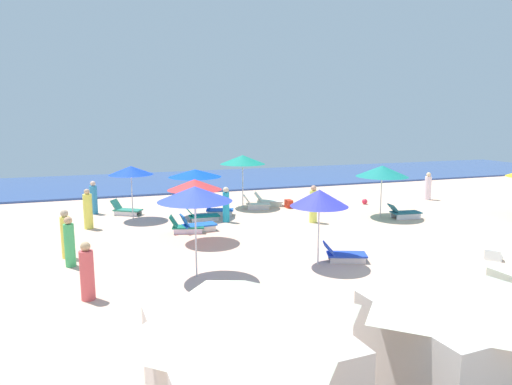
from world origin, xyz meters
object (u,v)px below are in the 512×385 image
object	(u,v)px
lounge_chair_4_0	(218,210)
beachgoer_4	(94,198)
lounge_chair_2_0	(404,213)
beachgoer_0	(313,205)
lounge_chair_3_0	(343,254)
beachgoer_5	(70,243)
lounge_chair_8_0	(126,210)
cooler_box_0	(289,204)
cooler_box_2	(494,255)
umbrella_1	(195,194)
lounge_chair_7_1	(256,204)
umbrella_6	(195,185)
cabana_1	(453,360)
beach_ball_1	(365,201)
lounge_chair_4_1	(202,216)
umbrella_3	(319,198)
beachgoer_6	(88,210)
beachgoer_7	(428,187)
umbrella_2	(382,171)
beachgoer_3	(87,273)
umbrella_7	(243,160)
beachgoer_2	(66,235)
beachgoer_1	(226,205)
umbrella_4	(195,173)
lounge_chair_7_0	(268,201)
lounge_chair_6_1	(186,227)
umbrella_8	(131,170)
lounge_chair_6_0	(197,225)

from	to	relation	value
lounge_chair_4_0	beachgoer_4	size ratio (longest dim) A/B	0.94
lounge_chair_2_0	beachgoer_0	world-z (taller)	beachgoer_0
lounge_chair_3_0	beachgoer_5	size ratio (longest dim) A/B	0.95
lounge_chair_8_0	cooler_box_0	world-z (taller)	lounge_chair_8_0
lounge_chair_8_0	cooler_box_2	size ratio (longest dim) A/B	2.94
lounge_chair_3_0	beachgoer_0	xyz separation A→B (m)	(1.51, 5.27, 0.56)
umbrella_1	beachgoer_0	size ratio (longest dim) A/B	1.62
lounge_chair_7_1	beachgoer_4	xyz separation A→B (m)	(-7.79, 1.53, 0.49)
umbrella_6	lounge_chair_8_0	xyz separation A→B (m)	(-2.24, 5.65, -1.91)
cabana_1	lounge_chair_3_0	bearing A→B (deg)	66.29
lounge_chair_7_1	beach_ball_1	distance (m)	6.02
beachgoer_5	lounge_chair_4_1	bearing A→B (deg)	37.35
lounge_chair_4_0	lounge_chair_4_1	size ratio (longest dim) A/B	1.00
umbrella_3	lounge_chair_3_0	distance (m)	2.14
beachgoer_6	beach_ball_1	xyz separation A→B (m)	(13.97, 0.82, -0.64)
beachgoer_5	beachgoer_7	xyz separation A→B (m)	(18.56, 5.85, -0.04)
lounge_chair_2_0	lounge_chair_4_0	world-z (taller)	lounge_chair_4_0
umbrella_2	beachgoer_3	bearing A→B (deg)	-155.37
umbrella_7	cooler_box_2	bearing A→B (deg)	-65.48
beach_ball_1	beachgoer_2	bearing A→B (deg)	-161.67
lounge_chair_8_0	cooler_box_2	xyz separation A→B (m)	(11.03, -11.17, -0.07)
umbrella_6	beachgoer_1	xyz separation A→B (m)	(1.93, 2.64, -1.39)
umbrella_4	beach_ball_1	world-z (taller)	umbrella_4
umbrella_4	beachgoer_6	world-z (taller)	umbrella_4
umbrella_7	cooler_box_0	world-z (taller)	umbrella_7
umbrella_1	cooler_box_0	distance (m)	11.04
beachgoer_4	beach_ball_1	bearing A→B (deg)	-117.87
umbrella_7	cooler_box_0	distance (m)	3.31
lounge_chair_7_0	lounge_chair_6_1	bearing A→B (deg)	152.47
umbrella_2	beachgoer_5	xyz separation A→B (m)	(-13.42, -2.93, -1.40)
umbrella_6	cooler_box_2	distance (m)	10.56
beachgoer_0	cooler_box_0	world-z (taller)	beachgoer_0
cooler_box_0	beachgoer_1	bearing A→B (deg)	-61.48
umbrella_3	beachgoer_4	size ratio (longest dim) A/B	1.51
beachgoer_0	umbrella_3	bearing A→B (deg)	102.94
lounge_chair_7_1	lounge_chair_7_0	bearing A→B (deg)	-38.61
lounge_chair_6_1	umbrella_8	world-z (taller)	umbrella_8
umbrella_1	umbrella_4	world-z (taller)	umbrella_1
umbrella_2	beachgoer_0	bearing A→B (deg)	-179.59
umbrella_3	lounge_chair_8_0	world-z (taller)	umbrella_3
umbrella_1	lounge_chair_7_0	xyz separation A→B (m)	(5.80, 9.44, -2.22)
cabana_1	beachgoer_1	distance (m)	14.65
lounge_chair_4_1	beachgoer_6	xyz separation A→B (m)	(-4.82, 0.12, 0.57)
umbrella_2	umbrella_1	bearing A→B (deg)	-152.29
lounge_chair_7_0	beachgoer_3	bearing A→B (deg)	162.40
cooler_box_2	beachgoer_4	bearing A→B (deg)	-171.26
umbrella_2	lounge_chair_7_1	distance (m)	6.41
lounge_chair_2_0	beachgoer_5	distance (m)	14.41
cabana_1	lounge_chair_6_0	bearing A→B (deg)	89.91
umbrella_1	beachgoer_7	xyz separation A→B (m)	(15.02, 8.10, -1.76)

